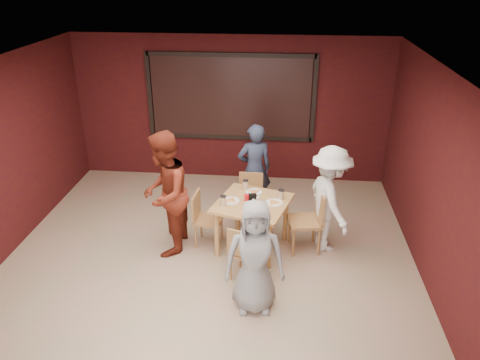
# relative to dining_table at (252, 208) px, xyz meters

# --- Properties ---
(floor) EXTENTS (7.00, 7.00, 0.00)m
(floor) POSITION_rel_dining_table_xyz_m (-0.60, -0.92, -0.69)
(floor) COLOR tan
(floor) RESTS_ON ground
(window_blinds) EXTENTS (3.00, 0.02, 1.50)m
(window_blinds) POSITION_rel_dining_table_xyz_m (-0.60, 2.53, 0.96)
(window_blinds) COLOR black
(dining_table) EXTENTS (1.25, 1.25, 0.94)m
(dining_table) POSITION_rel_dining_table_xyz_m (0.00, 0.00, 0.00)
(dining_table) COLOR tan
(dining_table) RESTS_ON floor
(chair_front) EXTENTS (0.50, 0.50, 0.83)m
(chair_front) POSITION_rel_dining_table_xyz_m (-0.05, -0.79, -0.22)
(chair_front) COLOR #A76E41
(chair_front) RESTS_ON floor
(chair_back) EXTENTS (0.41, 0.41, 0.82)m
(chair_back) POSITION_rel_dining_table_xyz_m (-0.09, 0.86, -0.23)
(chair_back) COLOR #A76E41
(chair_back) RESTS_ON floor
(chair_left) EXTENTS (0.44, 0.44, 0.85)m
(chair_left) POSITION_rel_dining_table_xyz_m (-0.74, 0.07, -0.21)
(chair_left) COLOR #A76E41
(chair_left) RESTS_ON floor
(chair_right) EXTENTS (0.53, 0.53, 0.97)m
(chair_right) POSITION_rel_dining_table_xyz_m (0.86, 0.06, -0.14)
(chair_right) COLOR #A76E41
(chair_right) RESTS_ON floor
(diner_front) EXTENTS (0.78, 0.56, 1.50)m
(diner_front) POSITION_rel_dining_table_xyz_m (0.12, -1.34, 0.06)
(diner_front) COLOR gray
(diner_front) RESTS_ON floor
(diner_back) EXTENTS (0.67, 0.54, 1.59)m
(diner_back) POSITION_rel_dining_table_xyz_m (-0.05, 1.18, 0.10)
(diner_back) COLOR #2C364F
(diner_back) RESTS_ON floor
(diner_left) EXTENTS (0.71, 0.91, 1.87)m
(diner_left) POSITION_rel_dining_table_xyz_m (-1.26, -0.15, 0.24)
(diner_left) COLOR maroon
(diner_left) RESTS_ON floor
(diner_right) EXTENTS (0.92, 1.20, 1.64)m
(diner_right) POSITION_rel_dining_table_xyz_m (1.13, 0.14, 0.13)
(diner_right) COLOR white
(diner_right) RESTS_ON floor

